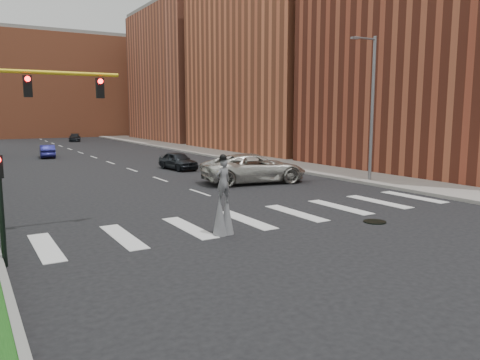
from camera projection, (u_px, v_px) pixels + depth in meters
ground_plane at (285, 221)px, 19.07m from camera, size 160.00×160.00×0.00m
sidewalk_right at (238, 156)px, 46.64m from camera, size 5.00×90.00×0.18m
manhole at (375, 222)px, 18.88m from camera, size 0.90×0.90×0.04m
building_near at (460, 24)px, 35.41m from camera, size 16.00×20.00×22.00m
building_mid at (287, 46)px, 53.99m from camera, size 16.00×22.00×24.00m
building_far at (197, 77)px, 74.70m from camera, size 16.00×22.00×20.00m
building_backdrop at (64, 87)px, 87.17m from camera, size 26.00×14.00×18.00m
streetlight at (371, 104)px, 28.98m from camera, size 2.05×0.20×9.00m
traffic_signal at (5, 120)px, 16.08m from camera, size 5.30×0.23×6.20m
secondary_signal at (1, 200)px, 13.15m from camera, size 0.25×0.21×3.23m
stilt_performer at (223, 204)px, 16.82m from camera, size 0.84×0.57×2.94m
suv_crossing at (254, 168)px, 29.40m from camera, size 7.05×4.16×1.84m
car_near at (178, 161)px, 36.17m from camera, size 2.08×4.17×1.37m
car_mid at (47, 151)px, 45.82m from camera, size 1.71×3.92×1.25m
car_far at (75, 138)px, 71.28m from camera, size 2.50×4.28×1.16m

